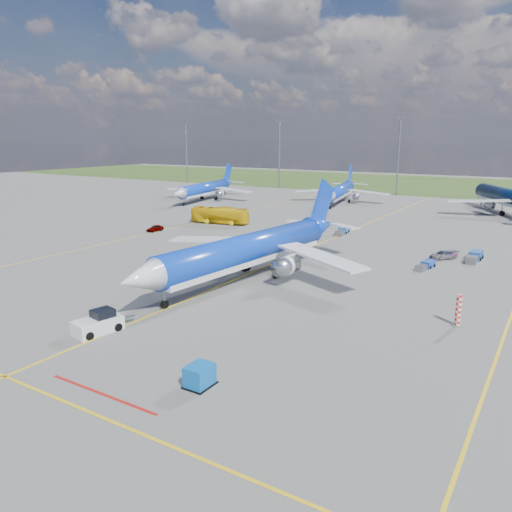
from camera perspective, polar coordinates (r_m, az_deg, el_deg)
The scene contains 18 objects.
ground at distance 53.54m, azimuth -8.33°, elevation -5.17°, with size 400.00×400.00×0.00m, color #5B5B59.
grass_strip at distance 192.18m, azimuth 22.01°, elevation 7.44°, with size 400.00×80.00×0.01m, color #2D4719.
taxiway_lines at distance 75.89m, azimuth 5.32°, elevation 0.49°, with size 60.25×160.00×0.02m.
floodlight_masts at distance 150.39m, azimuth 23.45°, elevation 10.71°, with size 202.20×0.50×22.70m.
warning_post at distance 49.57m, azimuth 22.13°, elevation -5.77°, with size 0.50×0.50×3.00m, color red.
bg_jet_nw at distance 137.80m, azimuth -5.84°, elevation 6.33°, with size 26.88×35.28×9.24m, color #0D38BC, non-canonical shape.
bg_jet_nnw at distance 133.05m, azimuth 9.50°, elevation 5.96°, with size 26.74×35.10×9.19m, color #0D38BC, non-canonical shape.
bg_jet_n at distance 126.69m, azimuth 26.81°, elevation 4.33°, with size 30.96×40.63×10.64m, color #071B3C, non-canonical shape.
main_airliner at distance 61.24m, azimuth -0.92°, elevation -2.63°, with size 31.19×40.94×10.72m, color #0D38BC, non-canonical shape.
pushback_tug at distance 46.93m, azimuth -17.53°, elevation -7.35°, with size 2.94×6.01×2.00m.
uld_container at distance 35.97m, azimuth -6.47°, elevation -13.42°, with size 1.54×1.93×1.54m, color #0C5AAB.
apron_bus at distance 100.41m, azimuth -4.15°, elevation 4.66°, with size 2.78×11.87×3.31m, color yellow.
service_car_a at distance 93.70m, azimuth -11.46°, elevation 3.13°, with size 1.40×3.48×1.19m, color #999999.
service_car_b at distance 76.64m, azimuth -2.70°, elevation 1.20°, with size 2.33×5.05×1.40m, color #999999.
service_car_c at distance 75.84m, azimuth 20.63°, elevation 0.12°, with size 1.68×4.14×1.20m, color #999999.
baggage_tug_w at distance 69.56m, azimuth 18.82°, elevation -1.02°, with size 1.71×4.33×0.95m.
baggage_tug_c at distance 90.69m, azimuth 9.83°, elevation 2.82°, with size 1.88×5.05×1.11m.
baggage_tug_e at distance 76.45m, azimuth 23.69°, elevation -0.08°, with size 1.60×5.43×1.21m.
Camera 1 is at (33.04, -38.55, 17.00)m, focal length 35.00 mm.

